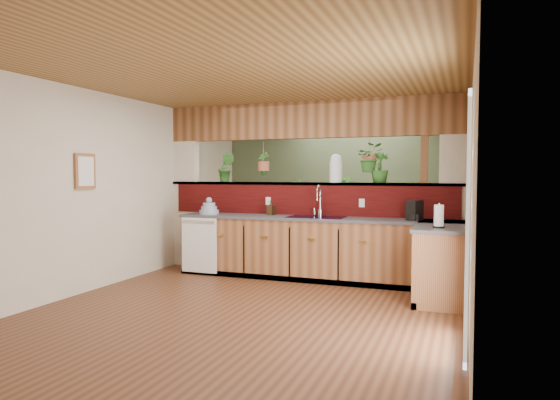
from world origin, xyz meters
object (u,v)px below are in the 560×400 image
at_px(faucet, 319,199).
at_px(glass_jar, 336,168).
at_px(coffee_maker, 415,211).
at_px(paper_towel, 439,217).
at_px(soap_dispenser, 271,208).
at_px(shelving_console, 330,228).
at_px(dish_stack, 209,209).

bearing_deg(faucet, glass_jar, 48.49).
xyz_separation_m(coffee_maker, paper_towel, (0.35, -0.84, 0.01)).
bearing_deg(soap_dispenser, shelving_console, 81.00).
xyz_separation_m(faucet, soap_dispenser, (-0.74, -0.03, -0.14)).
distance_m(faucet, coffee_maker, 1.38).
bearing_deg(paper_towel, coffee_maker, 112.61).
xyz_separation_m(paper_towel, shelving_console, (-2.12, 3.13, -0.53)).
bearing_deg(dish_stack, faucet, 8.11).
height_order(dish_stack, shelving_console, dish_stack).
height_order(coffee_maker, shelving_console, coffee_maker).
distance_m(dish_stack, glass_jar, 2.02).
height_order(coffee_maker, glass_jar, glass_jar).
bearing_deg(soap_dispenser, faucet, 2.34).
height_order(faucet, paper_towel, faucet).
distance_m(faucet, dish_stack, 1.70).
distance_m(soap_dispenser, shelving_console, 2.23).
relative_size(dish_stack, shelving_console, 0.21).
xyz_separation_m(dish_stack, shelving_console, (1.27, 2.36, -0.48)).
relative_size(paper_towel, shelving_console, 0.20).
bearing_deg(coffee_maker, faucet, -164.62).
height_order(glass_jar, shelving_console, glass_jar).
bearing_deg(dish_stack, glass_jar, 13.74).
bearing_deg(glass_jar, paper_towel, -38.83).
bearing_deg(glass_jar, soap_dispenser, -165.12).
bearing_deg(shelving_console, dish_stack, -98.39).
xyz_separation_m(soap_dispenser, paper_towel, (2.46, -0.98, 0.02)).
height_order(soap_dispenser, paper_towel, paper_towel).
xyz_separation_m(glass_jar, shelving_console, (-0.60, 1.90, -1.10)).
height_order(faucet, glass_jar, glass_jar).
relative_size(coffee_maker, shelving_console, 0.19).
height_order(paper_towel, glass_jar, glass_jar).
relative_size(soap_dispenser, coffee_maker, 0.80).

